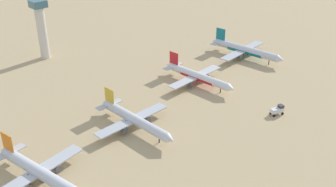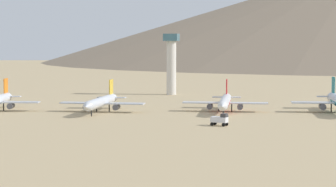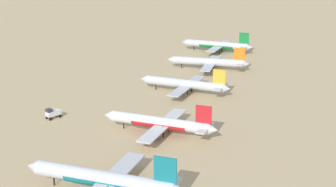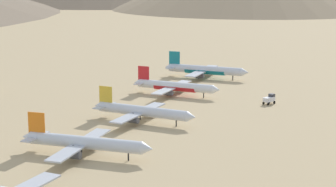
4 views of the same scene
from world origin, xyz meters
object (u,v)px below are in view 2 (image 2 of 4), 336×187
parked_jet_3 (225,102)px  control_tower (171,61)px  parked_jet_2 (101,102)px  service_truck (220,119)px

parked_jet_3 → control_tower: bearing=-154.7°
parked_jet_2 → service_truck: size_ratio=7.02×
parked_jet_2 → parked_jet_3: 46.14m
parked_jet_2 → control_tower: 88.34m
service_truck → control_tower: (-116.95, -39.25, 14.93)m
control_tower → service_truck: bearing=18.6°
parked_jet_3 → service_truck: 40.91m
service_truck → parked_jet_2: bearing=-122.0°
parked_jet_2 → control_tower: bearing=174.2°
service_truck → control_tower: 124.26m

